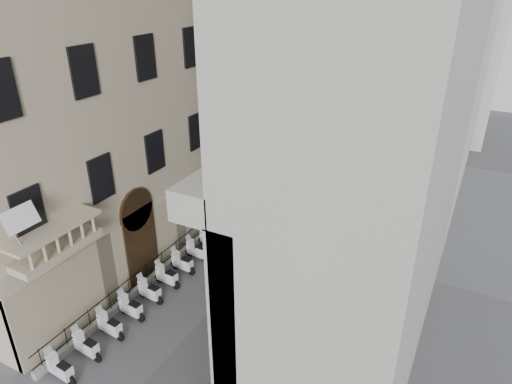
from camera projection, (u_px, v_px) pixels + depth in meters
iron_fence at (210, 232)px, 30.80m from camera, size 0.30×28.00×1.40m
blue_awning at (365, 210)px, 33.71m from camera, size 1.60×3.00×3.00m
flag at (58, 367)px, 20.28m from camera, size 1.00×1.40×8.20m
scooter_0 at (63, 379)px, 19.64m from camera, size 1.44×0.67×1.50m
scooter_1 at (89, 356)px, 20.82m from camera, size 1.44×0.67×1.50m
scooter_2 at (112, 336)px, 21.99m from camera, size 1.44×0.67×1.50m
scooter_3 at (133, 317)px, 23.17m from camera, size 1.44×0.67×1.50m
scooter_4 at (151, 301)px, 24.35m from camera, size 1.44×0.67×1.50m
scooter_5 at (168, 285)px, 25.53m from camera, size 1.44×0.67×1.50m
scooter_6 at (183, 272)px, 26.71m from camera, size 1.44×0.67×1.50m
scooter_7 at (198, 259)px, 27.89m from camera, size 1.44×0.67×1.50m
scooter_8 at (211, 247)px, 29.07m from camera, size 1.44×0.67×1.50m
scooter_9 at (222, 237)px, 30.24m from camera, size 1.44×0.67×1.50m
scooter_10 at (234, 227)px, 31.42m from camera, size 1.44×0.67×1.50m
scooter_11 at (244, 218)px, 32.60m from camera, size 1.44×0.67×1.50m
scooter_12 at (253, 209)px, 33.78m from camera, size 1.44×0.67×1.50m
barrier_1 at (233, 370)px, 20.10m from camera, size 0.60×2.40×1.10m
barrier_2 at (259, 334)px, 22.10m from camera, size 0.60×2.40×1.10m
barrier_3 at (281, 304)px, 24.10m from camera, size 0.60×2.40×1.10m
barrier_4 at (299, 279)px, 26.10m from camera, size 0.60×2.40×1.10m
barrier_5 at (314, 257)px, 28.10m from camera, size 0.60×2.40×1.10m
barrier_6 at (328, 238)px, 30.10m from camera, size 0.60×2.40×1.10m
security_tent at (309, 150)px, 36.59m from camera, size 4.39×4.39×3.57m
street_lamp at (259, 162)px, 30.77m from camera, size 2.26×0.94×7.21m
info_kiosk at (211, 221)px, 30.38m from camera, size 0.34×0.85×1.76m
pedestrian_a at (327, 201)px, 33.21m from camera, size 0.60×0.41×1.57m
pedestrian_b at (348, 199)px, 33.11m from camera, size 1.16×1.07×1.92m
pedestrian_c at (350, 149)px, 43.14m from camera, size 0.89×0.89×1.57m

